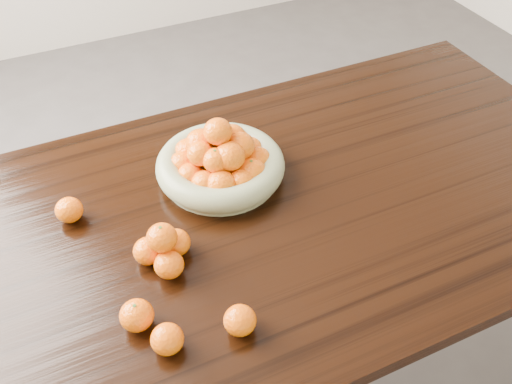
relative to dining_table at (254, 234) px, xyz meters
name	(u,v)px	position (x,y,z in m)	size (l,w,h in m)	color
ground	(255,367)	(0.00, 0.00, -0.66)	(5.00, 5.00, 0.00)	#4E4B49
dining_table	(254,234)	(0.00, 0.00, 0.00)	(2.00, 1.00, 0.75)	black
fruit_bowl	(221,161)	(-0.02, 0.15, 0.14)	(0.34, 0.34, 0.18)	gray
orange_pyramid	(164,249)	(-0.25, -0.07, 0.13)	(0.13, 0.13, 0.11)	orange
loose_orange_0	(137,315)	(-0.36, -0.21, 0.12)	(0.07, 0.07, 0.07)	orange
loose_orange_1	(167,339)	(-0.32, -0.28, 0.12)	(0.07, 0.07, 0.06)	orange
loose_orange_2	(240,320)	(-0.17, -0.30, 0.12)	(0.07, 0.07, 0.06)	orange
loose_orange_3	(69,210)	(-0.42, 0.16, 0.12)	(0.07, 0.07, 0.06)	orange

